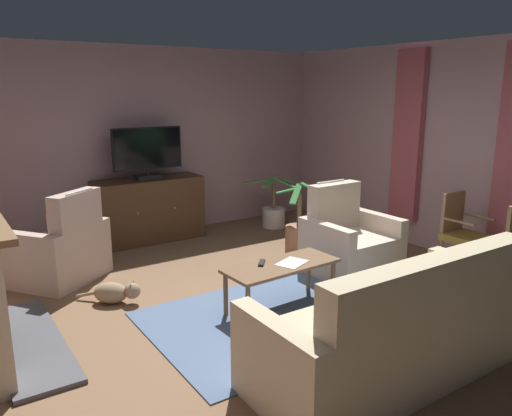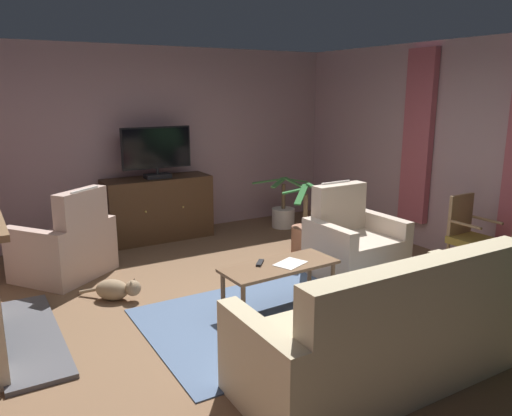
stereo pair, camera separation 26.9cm
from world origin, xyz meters
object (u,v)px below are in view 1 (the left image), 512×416
Objects in this scene: television at (148,152)px; armchair_near_window at (60,251)px; sofa_floral at (397,333)px; potted_plant_tall_palm_by_window at (299,235)px; side_chair_beside_plant at (463,232)px; cat at (115,292)px; coffee_table at (281,269)px; armchair_by_fireplace at (349,244)px; potted_plant_small_fern_corner at (274,214)px; folded_newspaper at (292,263)px; tv_remote at (262,263)px; tv_cabinet at (149,211)px.

television is 0.80× the size of armchair_near_window.
sofa_floral reaches higher than potted_plant_tall_palm_by_window.
side_chair_beside_plant is 3.89m from cat.
coffee_table is 1.13× the size of armchair_by_fireplace.
armchair_near_window is 3.34m from potted_plant_small_fern_corner.
sofa_floral reaches higher than folded_newspaper.
tv_cabinet is at bearing -137.63° from tv_remote.
potted_plant_tall_palm_by_window reaches higher than potted_plant_small_fern_corner.
sofa_floral is at bearing -86.97° from television.
tv_cabinet is 0.85m from television.
cat is at bearing 158.70° from side_chair_beside_plant.
side_chair_beside_plant is 1.01× the size of potted_plant_tall_palm_by_window.
television is 2.82m from tv_remote.
potted_plant_tall_palm_by_window is at bearing 27.16° from folded_newspaper.
sofa_floral is 2.79m from cat.
armchair_near_window is at bearing 107.14° from cat.
potted_plant_small_fern_corner is (1.66, 3.90, -0.14)m from sofa_floral.
folded_newspaper is 0.36× the size of potted_plant_small_fern_corner.
armchair_near_window reaches higher than potted_plant_tall_palm_by_window.
side_chair_beside_plant reaches higher than tv_cabinet.
armchair_near_window is (-1.41, -0.89, -0.09)m from tv_cabinet.
cat is at bearing 121.33° from folded_newspaper.
cat is (-3.00, -1.47, -0.09)m from potted_plant_small_fern_corner.
armchair_by_fireplace reaches higher than cat.
potted_plant_small_fern_corner is (-0.61, 2.87, -0.31)m from side_chair_beside_plant.
potted_plant_tall_palm_by_window reaches higher than tv_remote.
tv_cabinet is 1.44× the size of armchair_by_fireplace.
armchair_near_window is 2.28× the size of cat.
tv_cabinet is 2.76m from tv_remote.
coffee_table is (0.20, -2.81, -0.86)m from television.
coffee_table is 1.33m from armchair_by_fireplace.
television is 2.98m from folded_newspaper.
tv_remote is 2.38m from armchair_near_window.
tv_remote is (-0.16, 0.11, 0.07)m from coffee_table.
potted_plant_small_fern_corner is (1.68, 2.48, -0.20)m from coffee_table.
potted_plant_tall_palm_by_window is (1.22, 1.27, -0.17)m from coffee_table.
sofa_floral is 3.77m from armchair_near_window.
folded_newspaper is 0.29× the size of armchair_by_fireplace.
television is 2.98m from armchair_by_fireplace.
tv_remote is 1.45m from armchair_by_fireplace.
tv_cabinet is at bearing 92.99° from sofa_floral.
armchair_by_fireplace is at bearing -58.84° from television.
cat is (-3.61, 1.41, -0.39)m from side_chair_beside_plant.
potted_plant_tall_palm_by_window reaches higher than folded_newspaper.
cat is at bearing -174.35° from potted_plant_tall_palm_by_window.
potted_plant_tall_palm_by_window is (-1.07, 1.66, -0.27)m from side_chair_beside_plant.
side_chair_beside_plant is at bearing -21.30° from cat.
tv_cabinet is 1.67m from armchair_near_window.
armchair_by_fireplace is at bearing -59.38° from tv_cabinet.
coffee_table is 6.88× the size of tv_remote.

